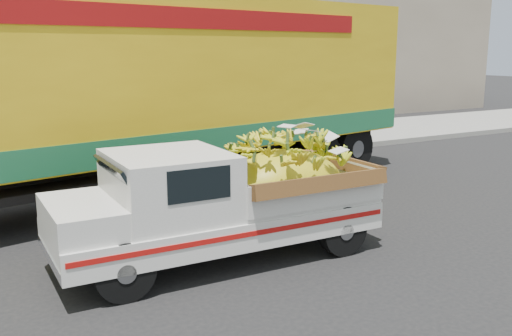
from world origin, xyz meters
TOP-DOWN VIEW (x-y plane):
  - ground at (0.00, 0.00)m, footprint 100.00×100.00m
  - curb at (0.00, 6.18)m, footprint 60.00×0.25m
  - sidewalk at (0.00, 8.28)m, footprint 60.00×4.00m
  - building_right at (14.00, 15.18)m, footprint 14.00×6.00m
  - pickup_truck at (1.12, 0.04)m, footprint 4.44×1.66m
  - semi_trailer at (1.24, 3.73)m, footprint 12.08×4.81m

SIDE VIEW (x-z plane):
  - ground at x=0.00m, z-range 0.00..0.00m
  - sidewalk at x=0.00m, z-range 0.00..0.14m
  - curb at x=0.00m, z-range 0.00..0.15m
  - pickup_truck at x=1.12m, z-range 0.06..1.61m
  - semi_trailer at x=1.24m, z-range 0.22..4.02m
  - building_right at x=14.00m, z-range 0.00..6.00m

